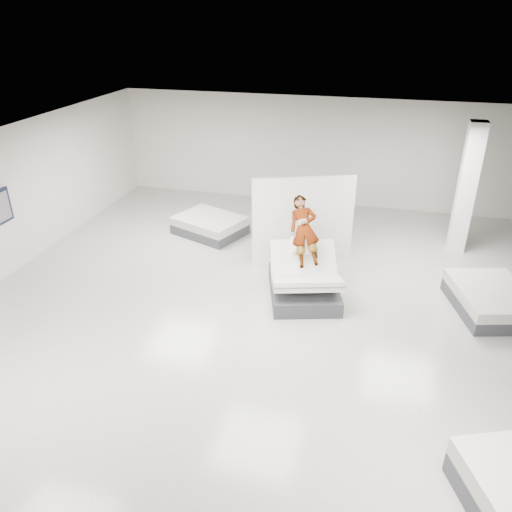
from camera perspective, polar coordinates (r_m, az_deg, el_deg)
name	(u,v)px	position (r m, az deg, el deg)	size (l,w,h in m)	color
room	(257,251)	(8.90, 0.14, 0.62)	(14.00, 14.04, 3.20)	beige
hero_bed	(304,281)	(10.50, 5.49, -2.83)	(1.83, 2.14, 1.13)	#38393E
person	(304,240)	(10.42, 5.48, 1.79)	(0.57, 0.38, 1.58)	slate
remote	(316,255)	(10.21, 6.89, 0.09)	(0.05, 0.14, 0.03)	black
divider_panel	(303,222)	(11.56, 5.36, 3.94)	(2.34, 0.11, 2.13)	white
flat_bed_right_far	(491,300)	(11.06, 25.25, -4.56)	(1.77, 2.08, 0.49)	#38393E
flat_bed_left_far	(210,225)	(13.46, -5.30, 3.51)	(2.08, 1.84, 0.47)	#38393E
column	(466,189)	(13.01, 22.91, 7.08)	(0.40, 0.40, 3.20)	white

